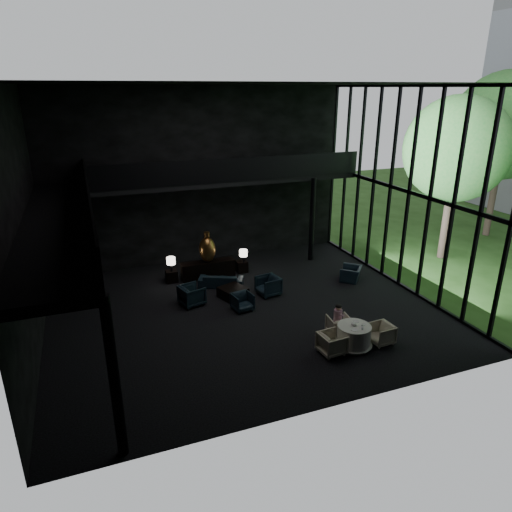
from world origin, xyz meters
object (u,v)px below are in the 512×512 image
object	(u,v)px
window_armchair	(351,272)
dining_chair_west	(332,342)
child	(338,313)
table_lamp_right	(243,254)
sofa	(221,279)
console	(208,269)
dining_table	(354,337)
lounge_armchair_west	(192,293)
bronze_urn	(207,249)
coffee_table	(233,293)
side_table_left	(172,276)
lounge_armchair_east	(268,284)
lounge_armchair_south	(242,301)
dining_chair_east	(381,333)
side_table_right	(242,266)
dining_chair_north	(339,325)
table_lamp_left	(171,261)

from	to	relation	value
window_armchair	dining_chair_west	size ratio (longest dim) A/B	1.07
window_armchair	child	distance (m)	4.72
table_lamp_right	sofa	xyz separation A→B (m)	(-1.35, -0.96, -0.64)
console	table_lamp_right	size ratio (longest dim) A/B	3.87
dining_table	lounge_armchair_west	bearing A→B (deg)	130.68
bronze_urn	coffee_table	size ratio (longest dim) A/B	1.43
side_table_left	sofa	bearing A→B (deg)	-32.89
lounge_armchair_east	lounge_armchair_south	distance (m)	1.69
sofa	dining_table	xyz separation A→B (m)	(2.62, -6.11, 0.01)
sofa	dining_chair_east	distance (m)	7.20
side_table_right	sofa	size ratio (longest dim) A/B	0.32
dining_table	lounge_armchair_south	bearing A→B (deg)	123.87
side_table_left	dining_chair_north	world-z (taller)	dining_chair_north
bronze_urn	lounge_armchair_east	world-z (taller)	bronze_urn
side_table_left	child	bearing A→B (deg)	-55.02
table_lamp_left	dining_chair_east	world-z (taller)	table_lamp_left
lounge_armchair_south	window_armchair	xyz separation A→B (m)	(5.33, 0.98, 0.02)
lounge_armchair_west	coffee_table	xyz separation A→B (m)	(1.67, 0.04, -0.27)
table_lamp_left	lounge_armchair_south	world-z (taller)	table_lamp_left
console	lounge_armchair_east	world-z (taller)	lounge_armchair_east
lounge_armchair_west	child	distance (m)	5.67
dining_chair_north	dining_chair_west	size ratio (longest dim) A/B	0.89
sofa	lounge_armchair_west	xyz separation A→B (m)	(-1.54, -1.27, 0.16)
side_table_left	dining_chair_north	xyz separation A→B (m)	(4.43, -6.46, 0.09)
console	side_table_left	bearing A→B (deg)	177.05
window_armchair	dining_chair_north	size ratio (longest dim) A/B	1.21
bronze_urn	dining_chair_north	world-z (taller)	bronze_urn
child	window_armchair	bearing A→B (deg)	-127.47
side_table_right	table_lamp_right	bearing A→B (deg)	-90.00
lounge_armchair_east	dining_table	bearing A→B (deg)	3.93
dining_table	side_table_left	bearing A→B (deg)	121.45
coffee_table	dining_chair_east	bearing A→B (deg)	-55.51
side_table_left	child	distance (m)	7.76
side_table_right	lounge_armchair_west	bearing A→B (deg)	-139.57
lounge_armchair_west	lounge_armchair_south	distance (m)	2.02
console	side_table_right	xyz separation A→B (m)	(1.60, 0.08, -0.11)
bronze_urn	lounge_armchair_east	distance (m)	3.27
coffee_table	dining_chair_north	world-z (taller)	dining_chair_north
lounge_armchair_west	side_table_left	bearing A→B (deg)	-8.31
console	window_armchair	xyz separation A→B (m)	(5.70, -2.53, -0.01)
side_table_right	lounge_armchair_south	bearing A→B (deg)	-108.83
window_armchair	table_lamp_right	bearing A→B (deg)	-78.76
side_table_left	window_armchair	size ratio (longest dim) A/B	0.62
console	child	world-z (taller)	child
lounge_armchair_west	dining_chair_north	size ratio (longest dim) A/B	1.39
dining_table	bronze_urn	bearing A→B (deg)	111.71
sofa	lounge_armchair_south	xyz separation A→B (m)	(0.12, -2.39, 0.02)
dining_chair_north	table_lamp_left	bearing A→B (deg)	-48.71
console	side_table_right	bearing A→B (deg)	2.77
sofa	lounge_armchair_south	distance (m)	2.40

